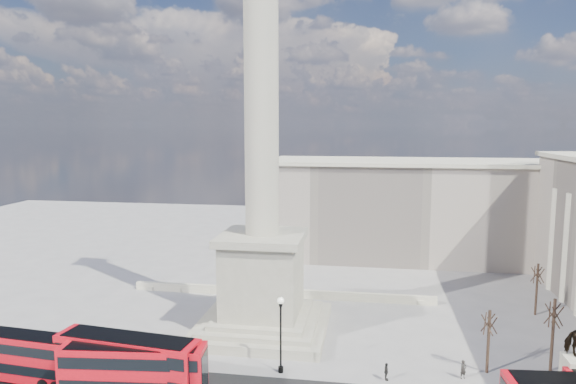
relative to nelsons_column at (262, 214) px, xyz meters
The scene contains 13 objects.
ground 13.85m from the nelsons_column, 90.00° to the right, with size 180.00×180.00×0.00m, color gray.
nelsons_column is the anchor object (origin of this frame).
balustrade_wall 16.55m from the nelsons_column, 90.00° to the left, with size 40.00×0.60×1.10m, color beige.
building_northeast 40.57m from the nelsons_column, 60.26° to the left, with size 51.00×17.00×16.60m.
red_bus_a 20.06m from the nelsons_column, 118.67° to the right, with size 12.59×4.19×5.01m.
red_bus_b 20.44m from the nelsons_column, 114.53° to the right, with size 11.95×3.83×4.76m.
red_bus_e 25.81m from the nelsons_column, 141.88° to the right, with size 10.81×3.36×4.31m.
victorian_lamp 13.36m from the nelsons_column, 68.76° to the right, with size 0.61×0.61×7.11m.
bare_tree_near 29.46m from the nelsons_column, 10.63° to the right, with size 1.65×1.65×7.23m.
bare_tree_mid 24.53m from the nelsons_column, 16.19° to the right, with size 1.64×1.64×6.20m.
bare_tree_far 33.45m from the nelsons_column, 17.02° to the left, with size 1.61×1.61×6.55m.
pedestrian_walking 24.61m from the nelsons_column, 21.85° to the right, with size 0.62×0.41×1.70m, color #282623.
pedestrian_crossing 20.18m from the nelsons_column, 35.52° to the right, with size 0.93×0.39×1.60m, color #282623.
Camera 1 is at (11.37, -48.08, 22.44)m, focal length 32.00 mm.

